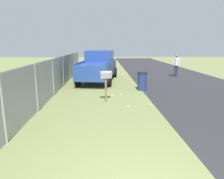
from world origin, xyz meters
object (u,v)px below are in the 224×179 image
trash_bin (142,81)px  pickup_truck (99,65)px  pedestrian (176,64)px  mailbox (106,77)px

trash_bin → pickup_truck: bearing=37.9°
pickup_truck → pedestrian: pickup_truck is taller
pickup_truck → pedestrian: 6.25m
pickup_truck → trash_bin: pickup_truck is taller
trash_bin → pedestrian: pedestrian is taller
pickup_truck → trash_bin: bearing=-133.7°
mailbox → trash_bin: size_ratio=1.36×
pedestrian → mailbox: bearing=157.5°
mailbox → trash_bin: 3.09m
mailbox → pickup_truck: (5.42, 0.44, 0.01)m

